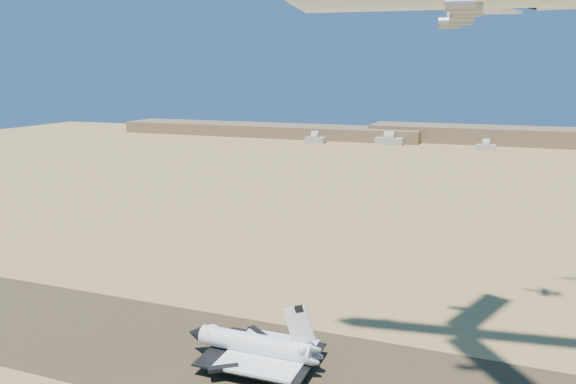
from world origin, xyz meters
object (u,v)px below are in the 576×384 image
(crew_b, at_px, (284,379))
(chase_jet_c, at_px, (559,7))
(shuttle, at_px, (254,346))
(crew_c, at_px, (268,375))
(crew_a, at_px, (273,378))

(crew_b, xyz_separation_m, chase_jet_c, (58.17, 56.43, 92.60))
(crew_b, relative_size, chase_jet_c, 0.13)
(shuttle, xyz_separation_m, chase_jet_c, (69.00, 50.60, 88.53))
(shuttle, relative_size, crew_c, 24.23)
(crew_b, bearing_deg, chase_jet_c, -95.16)
(crew_a, distance_m, chase_jet_c, 124.68)
(shuttle, xyz_separation_m, crew_b, (10.83, -5.83, -4.07))
(shuttle, distance_m, crew_c, 9.25)
(crew_c, bearing_deg, shuttle, -4.62)
(shuttle, height_order, crew_b, shuttle)
(crew_b, height_order, chase_jet_c, chase_jet_c)
(crew_c, relative_size, chase_jet_c, 0.11)
(shuttle, distance_m, crew_a, 10.94)
(crew_a, distance_m, crew_b, 2.94)
(crew_b, bearing_deg, shuttle, 12.41)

